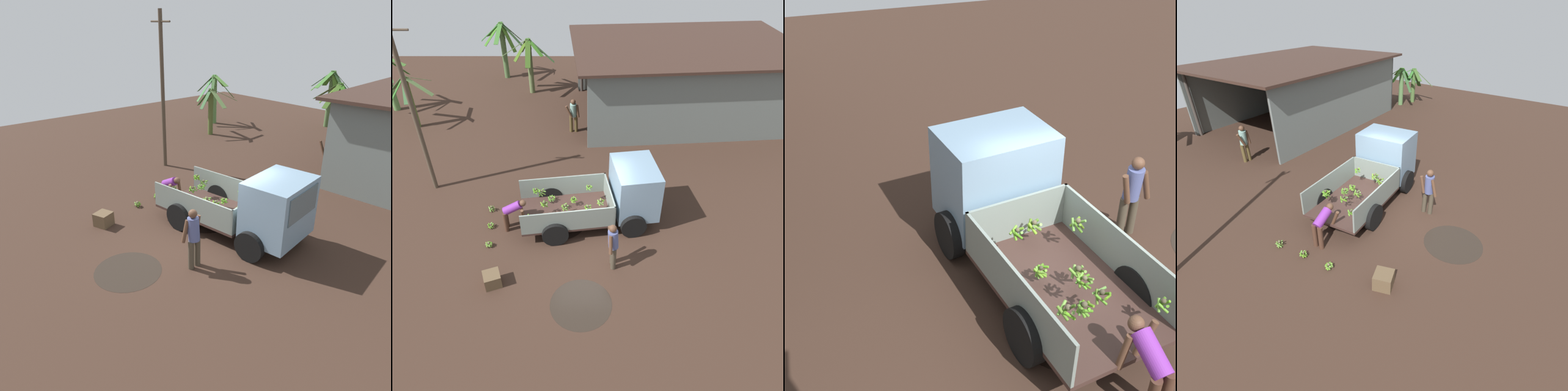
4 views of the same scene
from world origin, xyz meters
TOP-DOWN VIEW (x-y plane):
  - ground at (0.00, 0.00)m, footprint 36.00×36.00m
  - mud_patch_1 at (-1.03, 0.48)m, footprint 1.86×1.86m
  - cargo_truck at (1.08, 0.74)m, footprint 4.77×2.69m
  - person_foreground_visitor at (0.71, -1.51)m, footprint 0.36×0.66m
  - person_worker_loading at (-2.55, 0.17)m, footprint 0.83×0.63m

SIDE VIEW (x-z plane):
  - ground at x=0.00m, z-range 0.00..0.00m
  - mud_patch_1 at x=-1.03m, z-range 0.00..0.01m
  - person_worker_loading at x=-2.55m, z-range 0.13..1.32m
  - person_foreground_visitor at x=0.71m, z-range 0.09..1.75m
  - cargo_truck at x=1.08m, z-range 0.04..2.15m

